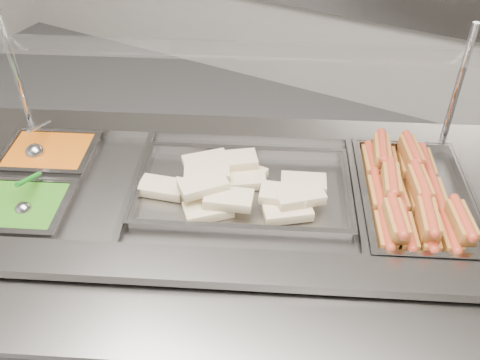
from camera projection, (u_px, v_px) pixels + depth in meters
The scene contains 11 objects.
steam_counter at pixel (227, 275), 1.90m from camera, with size 1.91×1.42×0.84m.
tray_rail at pixel (208, 323), 1.30m from camera, with size 1.62×0.97×0.05m.
sneeze_guard at pixel (229, 53), 1.58m from camera, with size 1.51×0.87×0.41m.
pan_hotdogs at pixel (415, 203), 1.63m from camera, with size 0.50×0.60×0.09m.
pan_wraps at pixel (243, 192), 1.65m from camera, with size 0.73×0.60×0.07m.
pan_beans at pixel (51, 160), 1.79m from camera, with size 0.35×0.32×0.09m.
pan_peas at pixel (20, 214), 1.59m from camera, with size 0.35×0.32×0.09m.
hotdogs_in_buns at pixel (409, 192), 1.60m from camera, with size 0.42×0.52×0.11m.
tortilla_wraps at pixel (234, 185), 1.62m from camera, with size 0.56×0.38×0.09m.
ladle at pixel (36, 151), 1.76m from camera, with size 0.10×0.18×0.13m.
serving_spoon at pixel (25, 204), 1.55m from camera, with size 0.09×0.16×0.12m.
Camera 1 is at (0.67, -0.65, 1.88)m, focal length 40.00 mm.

